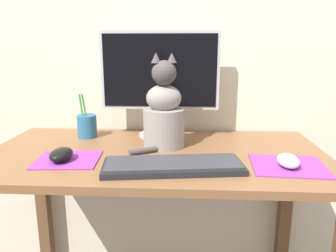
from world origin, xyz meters
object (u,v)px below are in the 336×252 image
Objects in this scene: keyboard at (173,165)px; computer_mouse_left at (61,154)px; computer_mouse_right at (288,161)px; cat at (164,113)px; pen_cup at (87,126)px; monitor at (160,78)px.

keyboard is 4.13× the size of computer_mouse_left.
computer_mouse_right is at bearing -2.28° from keyboard.
keyboard is at bearing -89.55° from cat.
keyboard is 0.26m from cat.
cat is (-0.39, 0.20, 0.10)m from computer_mouse_right.
keyboard is 2.45× the size of pen_cup.
monitor is 0.35m from pen_cup.
computer_mouse_left is 0.70m from computer_mouse_right.
cat is 1.91× the size of pen_cup.
pen_cup is (-0.00, 0.29, 0.02)m from computer_mouse_left.
monitor is 4.74× the size of computer_mouse_right.
cat is at bearing -19.08° from pen_cup.
computer_mouse_left is 0.29m from pen_cup.
computer_mouse_right is (0.41, -0.34, -0.21)m from monitor.
computer_mouse_left is at bearing 165.33° from keyboard.
monitor is at bearing 92.73° from keyboard.
pen_cup is (-0.32, 0.11, -0.08)m from cat.
cat reaches higher than keyboard.
computer_mouse_left is at bearing -89.35° from pen_cup.
monitor is 1.38× the size of cat.
cat is (-0.04, 0.23, 0.11)m from keyboard.
keyboard is 4.39× the size of computer_mouse_right.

